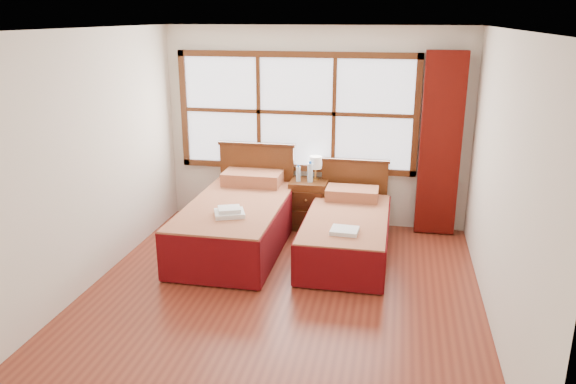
# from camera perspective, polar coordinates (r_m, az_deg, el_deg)

# --- Properties ---
(floor) EXTENTS (4.50, 4.50, 0.00)m
(floor) POSITION_cam_1_polar(r_m,az_deg,el_deg) (5.76, -0.81, -10.59)
(floor) COLOR brown
(floor) RESTS_ON ground
(ceiling) EXTENTS (4.50, 4.50, 0.00)m
(ceiling) POSITION_cam_1_polar(r_m,az_deg,el_deg) (5.08, -0.94, 16.22)
(ceiling) COLOR white
(ceiling) RESTS_ON wall_back
(wall_back) EXTENTS (4.00, 0.00, 4.00)m
(wall_back) POSITION_cam_1_polar(r_m,az_deg,el_deg) (7.43, 2.78, 6.54)
(wall_back) COLOR silver
(wall_back) RESTS_ON floor
(wall_left) EXTENTS (0.00, 4.50, 4.50)m
(wall_left) POSITION_cam_1_polar(r_m,az_deg,el_deg) (6.01, -19.88, 2.84)
(wall_left) COLOR silver
(wall_left) RESTS_ON floor
(wall_right) EXTENTS (0.00, 4.50, 4.50)m
(wall_right) POSITION_cam_1_polar(r_m,az_deg,el_deg) (5.25, 21.00, 0.68)
(wall_right) COLOR silver
(wall_right) RESTS_ON floor
(window) EXTENTS (3.16, 0.06, 1.56)m
(window) POSITION_cam_1_polar(r_m,az_deg,el_deg) (7.40, 0.83, 8.08)
(window) COLOR white
(window) RESTS_ON wall_back
(curtain) EXTENTS (0.50, 0.16, 2.30)m
(curtain) POSITION_cam_1_polar(r_m,az_deg,el_deg) (7.27, 15.21, 4.63)
(curtain) COLOR #5E0F09
(curtain) RESTS_ON wall_back
(bed_left) EXTENTS (1.12, 2.16, 1.09)m
(bed_left) POSITION_cam_1_polar(r_m,az_deg,el_deg) (6.86, -5.07, -2.87)
(bed_left) COLOR #421E0D
(bed_left) RESTS_ON floor
(bed_right) EXTENTS (0.96, 1.98, 0.93)m
(bed_right) POSITION_cam_1_polar(r_m,az_deg,el_deg) (6.65, 6.00, -4.02)
(bed_right) COLOR #421E0D
(bed_right) RESTS_ON floor
(nightstand) EXTENTS (0.48, 0.48, 0.64)m
(nightstand) POSITION_cam_1_polar(r_m,az_deg,el_deg) (7.45, 2.12, -1.23)
(nightstand) COLOR #542A12
(nightstand) RESTS_ON floor
(towels_left) EXTENTS (0.41, 0.38, 0.10)m
(towels_left) POSITION_cam_1_polar(r_m,az_deg,el_deg) (6.28, -5.98, -2.04)
(towels_left) COLOR white
(towels_left) RESTS_ON bed_left
(towels_right) EXTENTS (0.30, 0.27, 0.05)m
(towels_right) POSITION_cam_1_polar(r_m,az_deg,el_deg) (6.03, 5.76, -3.93)
(towels_right) COLOR white
(towels_right) RESTS_ON bed_right
(lamp) EXTENTS (0.16, 0.16, 0.31)m
(lamp) POSITION_cam_1_polar(r_m,az_deg,el_deg) (7.36, 2.82, 2.94)
(lamp) COLOR gold
(lamp) RESTS_ON nightstand
(bottle_near) EXTENTS (0.06, 0.06, 0.22)m
(bottle_near) POSITION_cam_1_polar(r_m,az_deg,el_deg) (7.30, 1.05, 1.87)
(bottle_near) COLOR silver
(bottle_near) RESTS_ON nightstand
(bottle_far) EXTENTS (0.07, 0.07, 0.28)m
(bottle_far) POSITION_cam_1_polar(r_m,az_deg,el_deg) (7.27, 2.26, 2.00)
(bottle_far) COLOR silver
(bottle_far) RESTS_ON nightstand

